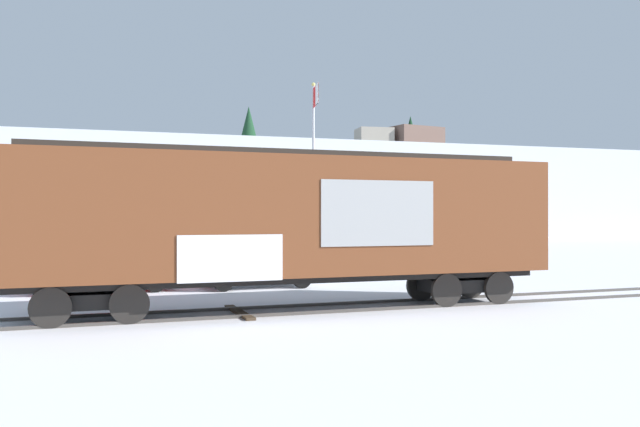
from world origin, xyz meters
The scene contains 7 objects.
ground_plane centered at (0.00, 0.00, 0.00)m, with size 260.00×260.00×0.00m, color silver.
track centered at (-2.23, -0.08, 0.04)m, with size 60.02×4.11×0.08m.
freight_car centered at (-0.03, 0.00, 2.42)m, with size 14.28×3.24×4.25m.
flagpole centered at (4.34, 12.02, 5.58)m, with size 0.33×1.53×8.64m.
hillside centered at (0.04, 68.26, 5.35)m, with size 135.19×37.28×15.15m.
parked_car_red centered at (-4.81, 6.24, 0.84)m, with size 4.74×2.20×1.62m.
parked_car_silver centered at (0.24, 5.90, 0.79)m, with size 4.18×2.06×1.59m.
Camera 1 is at (-4.75, -16.89, 2.51)m, focal length 37.41 mm.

